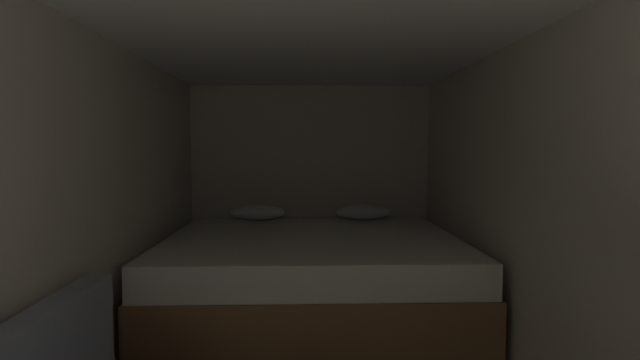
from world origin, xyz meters
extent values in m
cube|color=beige|center=(0.00, 4.46, 1.03)|extent=(2.50, 0.05, 2.05)
cube|color=beige|center=(-1.22, 1.88, 1.03)|extent=(0.05, 5.12, 2.05)
cube|color=beige|center=(1.22, 1.88, 1.03)|extent=(0.05, 5.12, 2.05)
cube|color=white|center=(0.00, 1.88, 2.08)|extent=(2.50, 5.12, 0.05)
cube|color=brown|center=(0.00, 3.35, 0.25)|extent=(2.28, 2.09, 0.50)
cube|color=white|center=(0.00, 3.35, 0.62)|extent=(2.24, 2.05, 0.23)
ellipsoid|color=white|center=(-0.51, 4.19, 0.80)|extent=(0.52, 0.29, 0.15)
ellipsoid|color=white|center=(0.51, 4.19, 0.80)|extent=(0.52, 0.29, 0.15)
camera|label=1|loc=(-0.06, -0.49, 1.41)|focal=27.37mm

